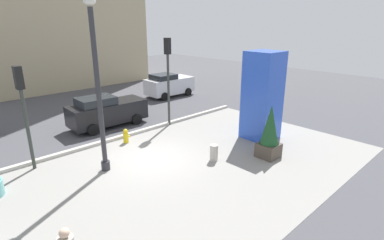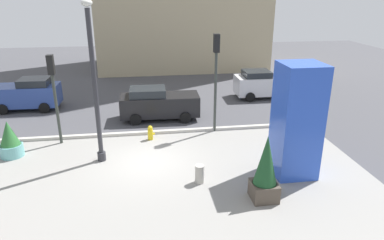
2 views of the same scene
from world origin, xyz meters
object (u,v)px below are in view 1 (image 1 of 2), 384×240
Objects in this scene: potted_plant_mid_plaza at (270,133)px; car_curb_west at (106,111)px; traffic_light_far_side at (23,102)px; concrete_bollard at (214,153)px; traffic_light_corner at (168,68)px; car_far_lane at (169,85)px; art_pillar_blue at (262,96)px; lamp_post at (99,93)px; fire_hydrant at (126,136)px.

potted_plant_mid_plaza is 0.55× the size of car_curb_west.
traffic_light_far_side is at bearing -150.90° from car_curb_west.
traffic_light_far_side is at bearing 142.14° from concrete_bollard.
traffic_light_corner is 1.27× the size of car_far_lane.
art_pillar_blue is at bearing -55.30° from car_curb_west.
traffic_light_far_side is 6.01m from car_curb_west.
car_curb_west is at bearing 109.87° from potted_plant_mid_plaza.
potted_plant_mid_plaza is at bearing -33.38° from lamp_post.
traffic_light_far_side is at bearing 142.86° from potted_plant_mid_plaza.
potted_plant_mid_plaza is at bearing -70.13° from car_curb_west.
traffic_light_corner is 7.80m from traffic_light_far_side.
potted_plant_mid_plaza is 7.01m from traffic_light_corner.
fire_hydrant is at bearing -168.96° from traffic_light_corner.
traffic_light_corner is (1.68, 5.17, 3.02)m from concrete_bollard.
potted_plant_mid_plaza is 2.68m from concrete_bollard.
car_far_lane is (2.40, 10.55, -1.33)m from art_pillar_blue.
art_pillar_blue is 10.90m from car_far_lane.
concrete_bollard is 8.13m from traffic_light_far_side.
art_pillar_blue reaches higher than potted_plant_mid_plaza.
lamp_post is 5.53m from concrete_bollard.
fire_hydrant is (-5.62, 4.28, -1.91)m from art_pillar_blue.
car_curb_west is (-1.14, 7.49, 0.56)m from concrete_bollard.
potted_plant_mid_plaza is 10.42m from traffic_light_far_side.
art_pillar_blue reaches higher than car_curb_west.
car_far_lane is (6.28, 10.79, 0.58)m from concrete_bollard.
fire_hydrant is 0.17× the size of car_curb_west.
traffic_light_far_side reaches higher than potted_plant_mid_plaza.
car_curb_west is at bearing 124.70° from art_pillar_blue.
potted_plant_mid_plaza is 12.95m from car_far_lane.
traffic_light_corner is at bearing 25.21° from lamp_post.
fire_hydrant is at bearing -2.99° from traffic_light_far_side.
lamp_post is 6.23m from traffic_light_corner.
potted_plant_mid_plaza is at bearing -37.14° from traffic_light_far_side.
fire_hydrant is 4.61m from traffic_light_corner.
car_curb_west is at bearing 140.64° from traffic_light_corner.
car_far_lane is at bearing 38.92° from lamp_post.
potted_plant_mid_plaza is 3.29× the size of concrete_bollard.
traffic_light_far_side is 1.09× the size of car_far_lane.
potted_plant_mid_plaza is at bearing -136.54° from art_pillar_blue.
lamp_post is at bearing -119.50° from car_curb_west.
art_pillar_blue is 2.70m from potted_plant_mid_plaza.
art_pillar_blue is 0.90× the size of traffic_light_corner.
lamp_post is at bearing 163.72° from art_pillar_blue.
concrete_bollard is 7.60m from car_curb_west.
fire_hydrant is at bearing -101.24° from car_curb_west.
car_curb_west is at bearing 78.76° from fire_hydrant.
traffic_light_far_side is at bearing 134.00° from lamp_post.
fire_hydrant is 0.15× the size of traffic_light_corner.
traffic_light_corner reaches higher than concrete_bollard.
car_far_lane is at bearing 59.78° from concrete_bollard.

